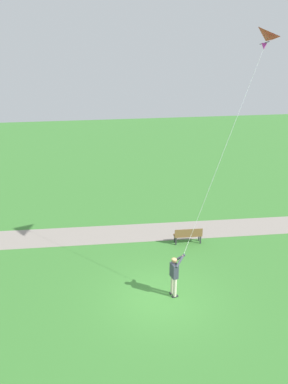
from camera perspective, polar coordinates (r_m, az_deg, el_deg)
ground_plane at (r=15.16m, az=2.89°, el=-16.43°), size 120.00×120.00×0.00m
walkway_path at (r=20.45m, az=-8.00°, el=-6.82°), size 6.24×32.06×0.02m
person_kite_flyer at (r=14.73m, az=4.89°, el=-12.75°), size 0.52×0.62×1.83m
flying_kite at (r=14.35m, az=17.67°, el=21.93°), size 1.37×3.10×8.37m
park_bench_near_walkway at (r=19.26m, az=7.05°, el=-6.77°), size 0.62×1.54×0.88m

